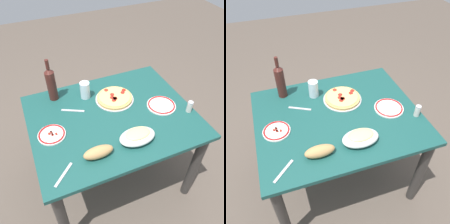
% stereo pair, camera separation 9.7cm
% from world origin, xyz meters
% --- Properties ---
extents(ground_plane, '(8.00, 8.00, 0.00)m').
position_xyz_m(ground_plane, '(0.00, 0.00, 0.00)').
color(ground_plane, brown).
rests_on(ground_plane, ground).
extents(dining_table, '(1.16, 0.93, 0.76)m').
position_xyz_m(dining_table, '(0.00, 0.00, 0.63)').
color(dining_table, '#194C47').
rests_on(dining_table, ground).
extents(pepperoni_pizza, '(0.29, 0.29, 0.03)m').
position_xyz_m(pepperoni_pizza, '(-0.09, -0.15, 0.77)').
color(pepperoni_pizza, '#B7B7BC').
rests_on(pepperoni_pizza, dining_table).
extents(baked_pasta_dish, '(0.24, 0.15, 0.08)m').
position_xyz_m(baked_pasta_dish, '(-0.06, 0.28, 0.80)').
color(baked_pasta_dish, white).
rests_on(baked_pasta_dish, dining_table).
extents(wine_bottle, '(0.07, 0.07, 0.34)m').
position_xyz_m(wine_bottle, '(0.34, -0.35, 0.90)').
color(wine_bottle, '#471E19').
rests_on(wine_bottle, dining_table).
extents(water_glass, '(0.07, 0.07, 0.13)m').
position_xyz_m(water_glass, '(0.11, -0.27, 0.83)').
color(water_glass, silver).
rests_on(water_glass, dining_table).
extents(side_plate_near, '(0.21, 0.21, 0.02)m').
position_xyz_m(side_plate_near, '(-0.38, 0.05, 0.77)').
color(side_plate_near, white).
rests_on(side_plate_near, dining_table).
extents(side_plate_far, '(0.18, 0.18, 0.02)m').
position_xyz_m(side_plate_far, '(0.44, 0.02, 0.77)').
color(side_plate_far, white).
rests_on(side_plate_far, dining_table).
extents(bread_loaf, '(0.19, 0.08, 0.07)m').
position_xyz_m(bread_loaf, '(0.21, 0.30, 0.79)').
color(bread_loaf, tan).
rests_on(bread_loaf, dining_table).
extents(spice_shaker, '(0.04, 0.04, 0.09)m').
position_xyz_m(spice_shaker, '(-0.53, 0.18, 0.80)').
color(spice_shaker, silver).
rests_on(spice_shaker, dining_table).
extents(fork_left, '(0.13, 0.13, 0.00)m').
position_xyz_m(fork_left, '(0.44, 0.34, 0.76)').
color(fork_left, '#B7B7BC').
rests_on(fork_left, dining_table).
extents(fork_right, '(0.16, 0.09, 0.00)m').
position_xyz_m(fork_right, '(0.24, -0.15, 0.76)').
color(fork_right, '#B7B7BC').
rests_on(fork_right, dining_table).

